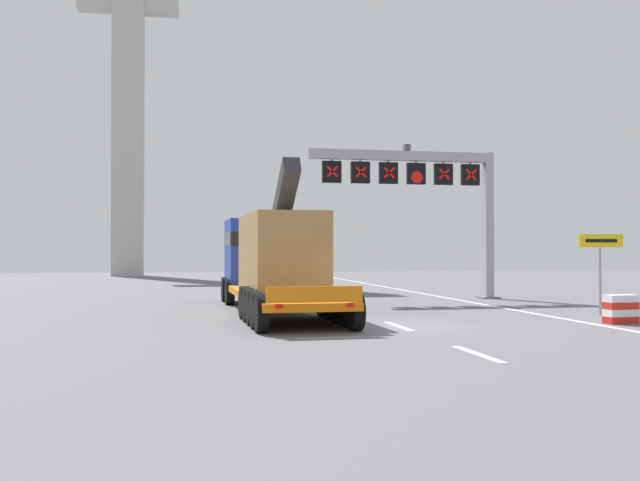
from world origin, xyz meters
The scene contains 8 objects.
ground centered at (0.00, 0.00, 0.00)m, with size 112.00×112.00×0.00m, color #5B5B60.
lane_markings centered at (0.07, 26.11, 0.01)m, with size 0.20×66.82×0.01m.
edge_line_right centered at (6.20, 12.00, 0.01)m, with size 0.20×63.00×0.01m, color silver.
overhead_lane_gantry centered at (4.96, 11.14, 5.53)m, with size 9.24×0.90×7.27m.
heavy_haul_truck_orange centered at (-3.02, 6.32, 1.99)m, with size 3.32×14.12×5.30m.
exit_sign_yellow centered at (8.26, 2.15, 2.20)m, with size 1.71×0.15×2.87m.
crash_barrier_striped centered at (7.17, -0.64, 0.45)m, with size 1.03×0.57×0.90m.
bridge_pylon_distant centered at (-11.33, 46.02, 20.41)m, with size 9.00×2.00×40.04m.
Camera 1 is at (-6.29, -20.67, 2.27)m, focal length 39.78 mm.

